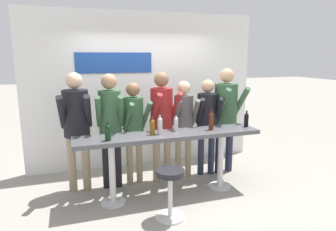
{
  "coord_description": "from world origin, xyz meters",
  "views": [
    {
      "loc": [
        -1.34,
        -3.99,
        2.08
      ],
      "look_at": [
        0.0,
        0.07,
        1.21
      ],
      "focal_mm": 32.0,
      "sensor_mm": 36.0,
      "label": 1
    }
  ],
  "objects": [
    {
      "name": "person_left",
      "position": [
        -0.78,
        0.53,
        1.13
      ],
      "size": [
        0.46,
        0.58,
        1.81
      ],
      "rotation": [
        0.0,
        0.0,
        -0.14
      ],
      "color": "black",
      "rests_on": "ground_plane"
    },
    {
      "name": "wine_bottle_4",
      "position": [
        0.66,
        -0.0,
        1.11
      ],
      "size": [
        0.07,
        0.07,
        0.32
      ],
      "color": "#4C1E0F",
      "rests_on": "tasting_table"
    },
    {
      "name": "person_far_left",
      "position": [
        -1.28,
        0.57,
        1.14
      ],
      "size": [
        0.49,
        0.6,
        1.83
      ],
      "rotation": [
        0.0,
        0.0,
        -0.1
      ],
      "color": "gray",
      "rests_on": "ground_plane"
    },
    {
      "name": "ground_plane",
      "position": [
        0.0,
        0.0,
        0.0
      ],
      "size": [
        40.0,
        40.0,
        0.0
      ],
      "primitive_type": "plane",
      "color": "gray"
    },
    {
      "name": "back_wall",
      "position": [
        -0.0,
        1.48,
        1.43
      ],
      "size": [
        4.34,
        0.12,
        2.85
      ],
      "color": "white",
      "rests_on": "ground_plane"
    },
    {
      "name": "tasting_table",
      "position": [
        0.0,
        0.0,
        0.81
      ],
      "size": [
        2.74,
        0.5,
        0.96
      ],
      "color": "#4C4C51",
      "rests_on": "ground_plane"
    },
    {
      "name": "wine_bottle_2",
      "position": [
        -0.26,
        -0.0,
        1.08
      ],
      "size": [
        0.07,
        0.07,
        0.26
      ],
      "color": "brown",
      "rests_on": "tasting_table"
    },
    {
      "name": "person_far_right",
      "position": [
        1.22,
        0.55,
        1.15
      ],
      "size": [
        0.51,
        0.62,
        1.86
      ],
      "rotation": [
        0.0,
        0.0,
        0.09
      ],
      "color": "#23283D",
      "rests_on": "ground_plane"
    },
    {
      "name": "person_right",
      "position": [
        0.87,
        0.56,
        1.04
      ],
      "size": [
        0.47,
        0.57,
        1.67
      ],
      "rotation": [
        0.0,
        0.0,
        -0.18
      ],
      "color": "#23283D",
      "rests_on": "ground_plane"
    },
    {
      "name": "bar_stool",
      "position": [
        -0.2,
        -0.63,
        0.44
      ],
      "size": [
        0.38,
        0.38,
        0.66
      ],
      "color": "silver",
      "rests_on": "ground_plane"
    },
    {
      "name": "wine_bottle_1",
      "position": [
        -0.9,
        -0.1,
        1.08
      ],
      "size": [
        0.08,
        0.08,
        0.25
      ],
      "color": "black",
      "rests_on": "tasting_table"
    },
    {
      "name": "wine_bottle_0",
      "position": [
        0.13,
        0.1,
        1.08
      ],
      "size": [
        0.07,
        0.07,
        0.26
      ],
      "color": "#B7BCC1",
      "rests_on": "tasting_table"
    },
    {
      "name": "person_center_right",
      "position": [
        0.44,
        0.57,
        1.04
      ],
      "size": [
        0.42,
        0.53,
        1.66
      ],
      "rotation": [
        0.0,
        0.0,
        -0.1
      ],
      "color": "gray",
      "rests_on": "ground_plane"
    },
    {
      "name": "person_center_left",
      "position": [
        -0.41,
        0.58,
        1.04
      ],
      "size": [
        0.44,
        0.55,
        1.66
      ],
      "rotation": [
        0.0,
        0.0,
        0.2
      ],
      "color": "gray",
      "rests_on": "ground_plane"
    },
    {
      "name": "wine_bottle_5",
      "position": [
        -0.15,
        0.0,
        1.1
      ],
      "size": [
        0.07,
        0.07,
        0.3
      ],
      "color": "#B7BCC1",
      "rests_on": "tasting_table"
    },
    {
      "name": "person_center",
      "position": [
        0.05,
        0.54,
        1.13
      ],
      "size": [
        0.47,
        0.59,
        1.82
      ],
      "rotation": [
        0.0,
        0.0,
        0.11
      ],
      "color": "gray",
      "rests_on": "ground_plane"
    },
    {
      "name": "wine_bottle_3",
      "position": [
        1.29,
        0.01,
        1.08
      ],
      "size": [
        0.07,
        0.07,
        0.26
      ],
      "color": "black",
      "rests_on": "tasting_table"
    }
  ]
}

